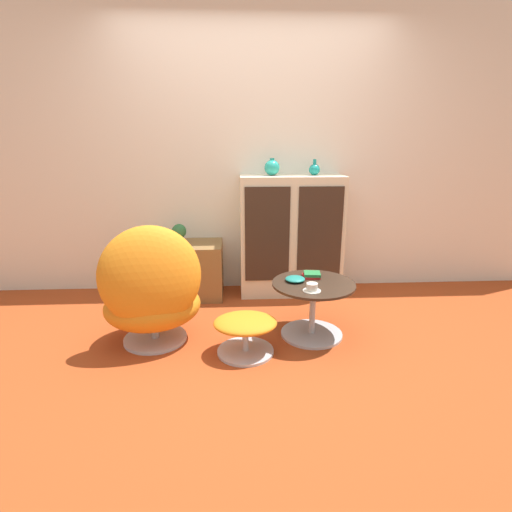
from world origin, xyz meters
name	(u,v)px	position (x,y,z in m)	size (l,w,h in m)	color
ground_plane	(262,355)	(0.00, 0.00, 0.00)	(12.00, 12.00, 0.00)	#9E3D19
wall_back	(252,155)	(0.00, 1.40, 1.30)	(6.40, 0.06, 2.60)	silver
sideboard	(291,236)	(0.35, 1.18, 0.56)	(0.95, 0.38, 1.13)	beige
tv_console	(186,270)	(-0.64, 1.14, 0.26)	(0.68, 0.46, 0.51)	brown
egg_chair	(152,292)	(-0.77, 0.20, 0.41)	(0.80, 0.76, 0.92)	#B7B7BC
ottoman	(245,328)	(-0.11, 0.04, 0.19)	(0.44, 0.40, 0.27)	#B7B7BC
coffee_table	(313,304)	(0.40, 0.28, 0.25)	(0.61, 0.61, 0.43)	#B7B7BC
vase_leftmost	(272,168)	(0.17, 1.18, 1.20)	(0.14, 0.14, 0.15)	teal
vase_inner_left	(314,169)	(0.56, 1.18, 1.18)	(0.10, 0.10, 0.14)	teal
potted_plant	(179,233)	(-0.68, 1.14, 0.61)	(0.13, 0.13, 0.19)	silver
teacup	(312,288)	(0.36, 0.11, 0.45)	(0.13, 0.13, 0.06)	silver
book_stack	(312,275)	(0.41, 0.39, 0.44)	(0.14, 0.13, 0.04)	red
bowl	(295,279)	(0.27, 0.32, 0.44)	(0.15, 0.15, 0.04)	#1E7A70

